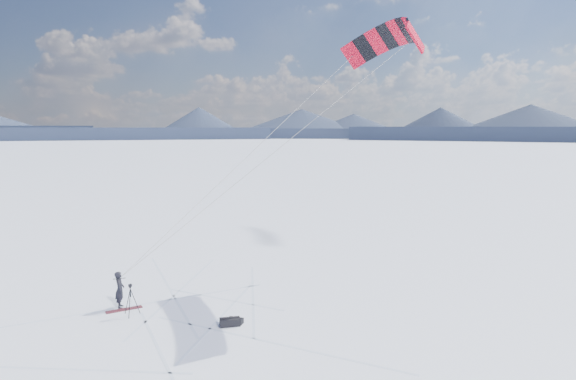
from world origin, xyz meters
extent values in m
plane|color=white|center=(0.00, 0.00, 0.00)|extent=(1800.00, 1800.00, 0.00)
cube|color=#182335|center=(175.02, 267.89, 3.35)|extent=(150.19, 119.71, 6.69)
cone|color=#182335|center=(175.02, 267.89, 6.69)|extent=(88.58, 88.58, 8.00)
cube|color=#182335|center=(78.56, 310.21, 3.35)|extent=(156.46, 80.45, 6.69)
cone|color=#182335|center=(78.56, 310.21, 6.69)|extent=(77.75, 77.75, 8.00)
cube|color=#182335|center=(-26.43, 318.91, 3.35)|extent=(153.20, 57.23, 6.69)
cone|color=#182335|center=(-26.43, 318.91, 6.69)|extent=(69.07, 69.07, 8.00)
cube|color=silver|center=(-3.30, -1.70, 0.00)|extent=(3.52, 7.29, 0.01)
cube|color=silver|center=(-1.60, 0.60, 0.00)|extent=(6.45, 7.79, 0.01)
cube|color=silver|center=(0.10, 2.90, 0.00)|extent=(11.66, 3.07, 0.01)
cube|color=silver|center=(1.80, -2.80, 0.00)|extent=(1.27, 5.91, 0.01)
cube|color=silver|center=(3.50, -0.50, 0.00)|extent=(6.52, 4.83, 0.01)
cube|color=silver|center=(5.20, 1.80, 0.00)|extent=(8.85, 4.87, 0.01)
cube|color=silver|center=(-4.10, -3.90, 0.00)|extent=(0.79, 11.99, 0.01)
cube|color=silver|center=(-2.40, -1.60, 0.00)|extent=(5.61, 2.36, 0.01)
imported|color=black|center=(-1.46, 1.50, 0.00)|extent=(0.46, 0.66, 1.73)
cube|color=maroon|center=(-1.24, 1.15, 0.02)|extent=(1.62, 0.82, 0.04)
cylinder|color=black|center=(-0.65, 0.52, 0.61)|extent=(0.40, 0.18, 1.23)
cylinder|color=black|center=(-0.98, 0.57, 0.61)|extent=(0.35, 0.28, 1.23)
cylinder|color=black|center=(-0.85, 0.26, 0.61)|extent=(0.09, 0.42, 1.23)
cylinder|color=black|center=(-0.83, 0.45, 1.03)|extent=(0.04, 0.04, 0.38)
cube|color=black|center=(-0.83, 0.45, 1.28)|extent=(0.10, 0.10, 0.05)
cube|color=black|center=(-0.83, 0.45, 1.38)|extent=(0.17, 0.14, 0.11)
cylinder|color=black|center=(-0.83, 0.55, 1.38)|extent=(0.08, 0.11, 0.08)
cube|color=black|center=(3.46, -1.48, 0.16)|extent=(0.88, 0.45, 0.32)
cylinder|color=black|center=(3.46, -1.48, 0.34)|extent=(0.82, 0.12, 0.08)
cube|color=black|center=(3.73, -1.28, 0.12)|extent=(0.70, 0.57, 0.23)
cylinder|color=black|center=(3.73, -1.28, 0.25)|extent=(0.55, 0.35, 0.07)
cube|color=red|center=(12.47, 0.88, 12.56)|extent=(1.39, 0.90, 1.61)
cube|color=black|center=(12.78, 1.58, 12.91)|extent=(1.27, 0.98, 1.53)
cube|color=red|center=(12.96, 2.37, 13.17)|extent=(1.14, 1.02, 1.44)
cube|color=black|center=(13.00, 3.23, 13.33)|extent=(1.05, 1.02, 1.34)
cube|color=red|center=(12.91, 4.10, 13.38)|extent=(1.18, 1.03, 1.24)
cube|color=black|center=(12.69, 4.94, 13.33)|extent=(1.30, 1.01, 1.34)
cube|color=red|center=(12.35, 5.72, 13.17)|extent=(1.40, 0.96, 1.44)
cube|color=black|center=(11.90, 6.40, 12.91)|extent=(1.49, 0.87, 1.53)
cube|color=red|center=(11.38, 6.95, 12.56)|extent=(1.56, 0.75, 1.61)
cylinder|color=#99999B|center=(5.51, 1.19, 6.98)|extent=(13.95, 0.63, 11.18)
cylinder|color=#99999B|center=(4.96, 4.22, 6.98)|extent=(12.85, 5.48, 11.18)
cylinder|color=black|center=(-1.46, 1.50, 1.39)|extent=(0.55, 0.13, 0.03)
camera|label=1|loc=(2.49, -21.08, 8.39)|focal=30.00mm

